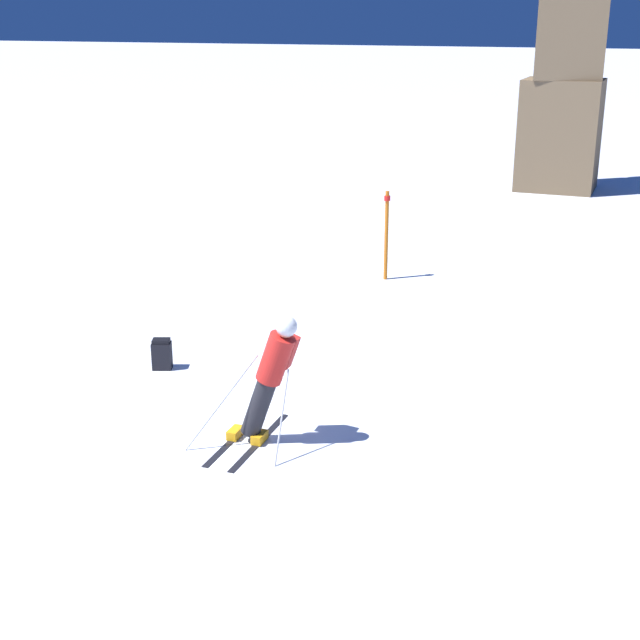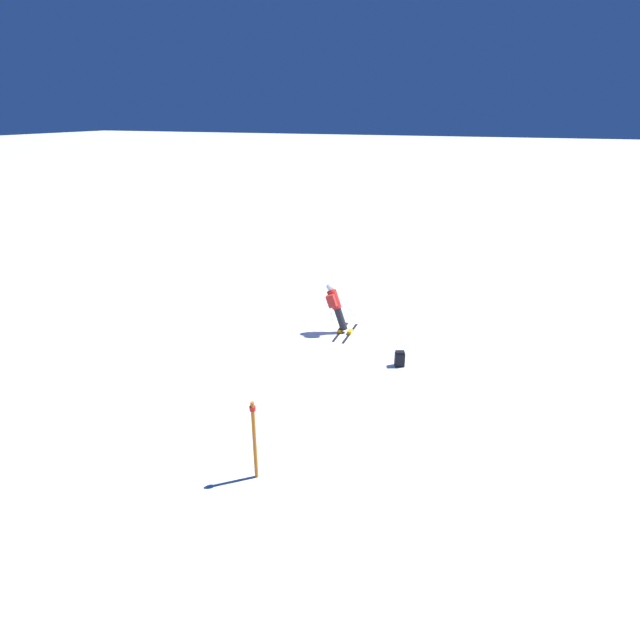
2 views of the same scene
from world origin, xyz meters
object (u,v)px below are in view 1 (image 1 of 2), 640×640
skier (271,372)px  spare_backpack (162,354)px  rock_pillar (567,56)px  trail_marker (386,231)px

skier → spare_backpack: 3.32m
spare_backpack → rock_pillar: bearing=-123.2°
trail_marker → rock_pillar: bearing=80.5°
skier → trail_marker: trail_marker is taller
spare_backpack → trail_marker: (1.77, 6.16, 0.80)m
rock_pillar → trail_marker: rock_pillar is taller
trail_marker → spare_backpack: bearing=-106.0°
rock_pillar → spare_backpack: 18.84m
skier → spare_backpack: bearing=146.1°
skier → trail_marker: 7.96m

